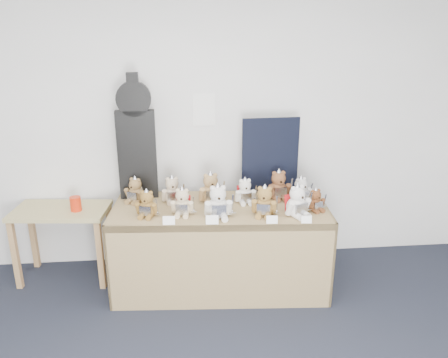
{
  "coord_description": "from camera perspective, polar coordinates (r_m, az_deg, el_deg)",
  "views": [
    {
      "loc": [
        0.08,
        -1.57,
        2.22
      ],
      "look_at": [
        0.41,
        1.83,
        1.06
      ],
      "focal_mm": 35.0,
      "sensor_mm": 36.0,
      "label": 1
    }
  ],
  "objects": [
    {
      "name": "teddy_front_right",
      "position": [
        3.6,
        5.29,
        -3.04
      ],
      "size": [
        0.23,
        0.22,
        0.29
      ],
      "rotation": [
        0.0,
        0.0,
        -0.28
      ],
      "color": "olive",
      "rests_on": "display_table"
    },
    {
      "name": "teddy_back_end",
      "position": [
        3.94,
        10.01,
        -1.52
      ],
      "size": [
        0.21,
        0.2,
        0.26
      ],
      "rotation": [
        0.0,
        0.0,
        0.42
      ],
      "color": "silver",
      "rests_on": "display_table"
    },
    {
      "name": "display_table",
      "position": [
        3.8,
        -0.48,
        -6.35
      ],
      "size": [
        1.91,
        0.91,
        0.78
      ],
      "rotation": [
        0.0,
        0.0,
        -0.07
      ],
      "color": "olive",
      "rests_on": "floor"
    },
    {
      "name": "teddy_back_centre_right",
      "position": [
        3.86,
        2.75,
        -1.7
      ],
      "size": [
        0.21,
        0.18,
        0.25
      ],
      "rotation": [
        0.0,
        0.0,
        0.07
      ],
      "color": "silver",
      "rests_on": "display_table"
    },
    {
      "name": "red_cup",
      "position": [
        4.12,
        -18.81,
        -3.08
      ],
      "size": [
        0.1,
        0.1,
        0.13
      ],
      "primitive_type": "cylinder",
      "color": "red",
      "rests_on": "side_table"
    },
    {
      "name": "room_shell",
      "position": [
        4.13,
        -2.63,
        9.02
      ],
      "size": [
        6.0,
        6.0,
        6.0
      ],
      "color": "silver",
      "rests_on": "floor"
    },
    {
      "name": "teddy_front_centre",
      "position": [
        3.54,
        -0.78,
        -3.15
      ],
      "size": [
        0.26,
        0.21,
        0.31
      ],
      "rotation": [
        0.0,
        0.0,
        0.04
      ],
      "color": "silver",
      "rests_on": "display_table"
    },
    {
      "name": "teddy_front_left",
      "position": [
        3.62,
        -5.46,
        -3.11
      ],
      "size": [
        0.21,
        0.19,
        0.26
      ],
      "rotation": [
        0.0,
        0.0,
        -0.13
      ],
      "color": "#C7B28C",
      "rests_on": "display_table"
    },
    {
      "name": "teddy_back_right",
      "position": [
        3.97,
        7.14,
        -0.94
      ],
      "size": [
        0.25,
        0.21,
        0.3
      ],
      "rotation": [
        0.0,
        0.0,
        0.12
      ],
      "color": "brown",
      "rests_on": "display_table"
    },
    {
      "name": "side_table",
      "position": [
        4.27,
        -20.39,
        -5.18
      ],
      "size": [
        0.88,
        0.54,
        0.7
      ],
      "rotation": [
        0.0,
        0.0,
        -0.1
      ],
      "color": "#A18E56",
      "rests_on": "floor"
    },
    {
      "name": "entry_card_c",
      "position": [
        3.48,
        6.29,
        -5.3
      ],
      "size": [
        0.09,
        0.03,
        0.06
      ],
      "primitive_type": "cube",
      "rotation": [
        -0.24,
        0.0,
        -0.07
      ],
      "color": "white",
      "rests_on": "display_table"
    },
    {
      "name": "teddy_front_far_left",
      "position": [
        3.63,
        -10.04,
        -3.32
      ],
      "size": [
        0.21,
        0.19,
        0.25
      ],
      "rotation": [
        0.0,
        0.0,
        -0.23
      ],
      "color": "brown",
      "rests_on": "display_table"
    },
    {
      "name": "navy_board",
      "position": [
        4.05,
        6.07,
        3.02
      ],
      "size": [
        0.53,
        0.05,
        0.71
      ],
      "primitive_type": "cube",
      "rotation": [
        0.0,
        0.0,
        0.06
      ],
      "color": "black",
      "rests_on": "display_table"
    },
    {
      "name": "entry_card_a",
      "position": [
        3.46,
        -7.22,
        -5.4
      ],
      "size": [
        0.1,
        0.03,
        0.07
      ],
      "primitive_type": "cube",
      "rotation": [
        -0.24,
        0.0,
        -0.07
      ],
      "color": "white",
      "rests_on": "display_table"
    },
    {
      "name": "teddy_back_far_left",
      "position": [
        3.95,
        -11.51,
        -1.55
      ],
      "size": [
        0.21,
        0.21,
        0.26
      ],
      "rotation": [
        0.0,
        0.0,
        -0.49
      ],
      "color": "olive",
      "rests_on": "display_table"
    },
    {
      "name": "teddy_front_end",
      "position": [
        3.77,
        11.87,
        -2.81
      ],
      "size": [
        0.18,
        0.17,
        0.22
      ],
      "rotation": [
        0.0,
        0.0,
        0.34
      ],
      "color": "brown",
      "rests_on": "display_table"
    },
    {
      "name": "teddy_back_left",
      "position": [
        3.89,
        -6.76,
        -1.53
      ],
      "size": [
        0.22,
        0.19,
        0.27
      ],
      "rotation": [
        0.0,
        0.0,
        0.13
      ],
      "color": "tan",
      "rests_on": "display_table"
    },
    {
      "name": "teddy_front_far_right",
      "position": [
        3.63,
        9.54,
        -2.98
      ],
      "size": [
        0.25,
        0.23,
        0.3
      ],
      "rotation": [
        0.0,
        0.0,
        0.39
      ],
      "color": "white",
      "rests_on": "display_table"
    },
    {
      "name": "entry_card_b",
      "position": [
        3.45,
        -1.56,
        -5.36
      ],
      "size": [
        0.1,
        0.03,
        0.07
      ],
      "primitive_type": "cube",
      "rotation": [
        -0.24,
        0.0,
        -0.07
      ],
      "color": "white",
      "rests_on": "display_table"
    },
    {
      "name": "teddy_back_centre_left",
      "position": [
        3.86,
        -1.73,
        -1.32
      ],
      "size": [
        0.25,
        0.22,
        0.3
      ],
      "rotation": [
        0.0,
        0.0,
        0.16
      ],
      "color": "tan",
      "rests_on": "display_table"
    },
    {
      "name": "entry_card_d",
      "position": [
        3.53,
        10.73,
        -5.23
      ],
      "size": [
        0.09,
        0.02,
        0.06
      ],
      "primitive_type": "cube",
      "rotation": [
        -0.24,
        0.0,
        -0.07
      ],
      "color": "white",
      "rests_on": "display_table"
    },
    {
      "name": "guitar_case",
      "position": [
        3.94,
        -11.39,
        5.19
      ],
      "size": [
        0.34,
        0.11,
        1.12
      ],
      "rotation": [
        0.0,
        0.0,
        0.04
      ],
      "color": "black",
      "rests_on": "display_table"
    }
  ]
}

